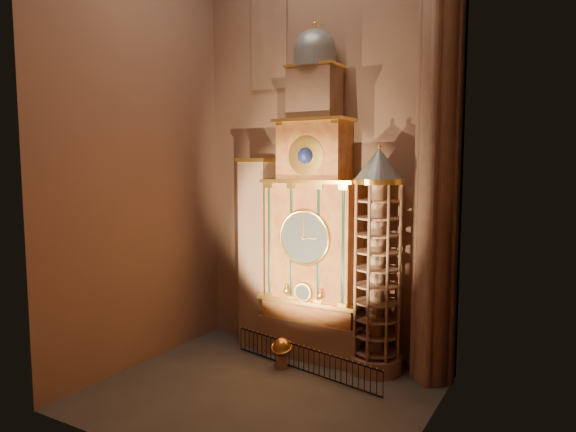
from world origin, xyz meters
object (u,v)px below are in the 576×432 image
Objects in this scene: portrait_tower at (258,252)px; iron_railing at (304,359)px; celestial_globe at (282,350)px; stair_turret at (377,263)px; astronomical_clock at (314,228)px.

portrait_tower is 1.20× the size of iron_railing.
stair_turret is at bearing 25.36° from celestial_globe.
astronomical_clock is 3.78m from stair_turret.
celestial_globe is at bearing -104.85° from astronomical_clock.
astronomical_clock is at bearing -0.29° from portrait_tower.
astronomical_clock is 6.43m from iron_railing.
portrait_tower is at bearing 141.81° from celestial_globe.
iron_railing is (0.61, -2.15, -6.03)m from astronomical_clock.
stair_turret is 6.29m from celestial_globe.
iron_railing is (4.01, -2.17, -4.50)m from portrait_tower.
stair_turret is 7.24× the size of celestial_globe.
portrait_tower is 6.91m from stair_turret.
iron_railing is at bearing 2.39° from celestial_globe.
iron_railing is at bearing -146.88° from stair_turret.
iron_railing is (-2.89, -1.89, -4.62)m from stair_turret.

